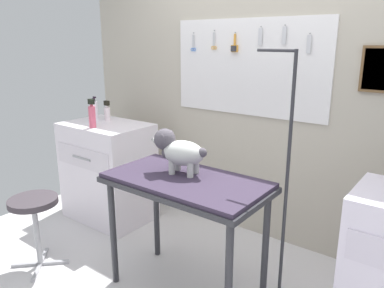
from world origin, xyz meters
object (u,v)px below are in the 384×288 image
Objects in this scene: grooming_table at (186,191)px; stool at (34,211)px; counter_left at (108,171)px; dog at (178,150)px; grooming_arm at (285,194)px; conditioner_bottle at (107,112)px.

grooming_table reaches higher than stool.
counter_left is at bearing 160.74° from grooming_table.
dog reaches higher than counter_left.
dog is (-0.65, -0.25, 0.23)m from grooming_arm.
dog is 1.41m from conditioner_bottle.
counter_left is 0.57m from conditioner_bottle.
grooming_arm is 1.82m from stool.
conditioner_bottle is (-0.32, 1.02, 0.56)m from stool.
grooming_table is at bearing -22.18° from conditioner_bottle.
grooming_arm is 1.87m from counter_left.
counter_left is at bearing 161.31° from dog.
grooming_arm reaches higher than conditioner_bottle.
grooming_arm is 1.99m from conditioner_bottle.
grooming_arm is 1.74× the size of counter_left.
grooming_arm reaches higher than dog.
stool is (-0.98, -0.49, -0.53)m from dog.
counter_left is at bearing 103.50° from stool.
conditioner_bottle is (-1.41, 0.58, 0.27)m from grooming_table.
dog is 2.09× the size of conditioner_bottle.
grooming_arm is 0.73m from dog.
counter_left is at bearing 175.29° from grooming_arm.
grooming_table is 2.69× the size of dog.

